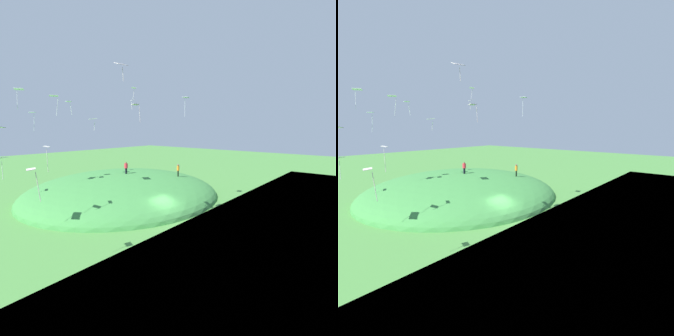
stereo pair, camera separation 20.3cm
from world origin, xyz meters
TOP-DOWN VIEW (x-y plane):
  - ground_plane at (0.00, 0.00)m, footprint 160.00×160.00m
  - grass_hill at (10.94, -3.32)m, footprint 26.27×27.52m
  - person_watching_kites at (9.96, -3.18)m, footprint 0.54×0.54m
  - person_near_shore at (5.18, -8.75)m, footprint 0.37×0.37m
  - kite_0 at (10.76, -5.35)m, footprint 0.84×0.69m
  - kite_1 at (11.84, 7.86)m, footprint 0.97×0.92m
  - kite_2 at (4.33, 10.00)m, footprint 0.75×0.72m
  - kite_3 at (7.26, -2.43)m, footprint 0.96×0.89m
  - kite_4 at (12.74, 8.65)m, footprint 1.01×1.11m
  - kite_5 at (13.42, 2.77)m, footprint 0.54×0.71m
  - kite_7 at (-0.76, 6.15)m, footprint 0.73×0.98m
  - kite_8 at (-0.78, 4.69)m, footprint 0.49×0.65m
  - kite_9 at (-1.02, 13.36)m, footprint 0.85×0.72m
  - kite_11 at (12.02, 5.29)m, footprint 1.03×1.13m
  - kite_12 at (0.22, -3.63)m, footprint 0.91×1.08m
  - kite_13 at (6.98, 3.74)m, footprint 1.41×1.27m

SIDE VIEW (x-z plane):
  - ground_plane at x=0.00m, z-range 0.00..0.00m
  - grass_hill at x=10.94m, z-range -3.15..3.15m
  - person_near_shore at x=5.18m, z-range 2.79..4.56m
  - person_watching_kites at x=9.96m, z-range 3.34..5.00m
  - kite_9 at x=-1.02m, z-range 5.79..7.84m
  - kite_2 at x=4.33m, z-range 6.55..8.72m
  - kite_13 at x=6.98m, z-range 9.68..11.01m
  - kite_1 at x=11.84m, z-range 9.86..11.92m
  - kite_8 at x=-0.78m, z-range 10.44..11.95m
  - kite_5 at x=13.42m, z-range 11.64..13.34m
  - kite_12 at x=0.22m, z-range 11.56..13.62m
  - kite_11 at x=12.02m, z-range 11.71..13.98m
  - kite_0 at x=10.76m, z-range 12.56..13.90m
  - kite_4 at x=12.74m, z-range 12.18..14.37m
  - kite_3 at x=7.26m, z-range 13.51..14.89m
  - kite_7 at x=-0.76m, z-range 13.54..14.90m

